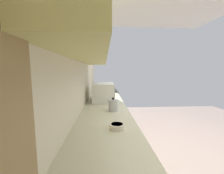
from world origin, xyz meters
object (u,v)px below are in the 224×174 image
(oven_range, at_px, (105,107))
(microwave, at_px, (104,92))
(bowl, at_px, (117,126))
(kettle, at_px, (113,105))

(oven_range, xyz_separation_m, microwave, (-1.13, 0.04, 0.58))
(oven_range, height_order, bowl, oven_range)
(microwave, height_order, kettle, microwave)
(microwave, xyz_separation_m, kettle, (-0.62, -0.13, -0.07))
(kettle, bearing_deg, oven_range, 3.00)
(oven_range, relative_size, microwave, 2.03)
(microwave, bearing_deg, oven_range, -1.77)
(oven_range, distance_m, kettle, 1.82)
(microwave, relative_size, kettle, 3.07)
(bowl, distance_m, kettle, 0.54)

